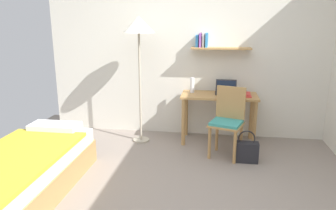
{
  "coord_description": "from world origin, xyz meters",
  "views": [
    {
      "loc": [
        0.37,
        -2.83,
        1.75
      ],
      "look_at": [
        -0.13,
        0.51,
        0.85
      ],
      "focal_mm": 34.33,
      "sensor_mm": 36.0,
      "label": 1
    }
  ],
  "objects_px": {
    "bed": "(21,175)",
    "handbag": "(246,151)",
    "desk_chair": "(228,119)",
    "water_bottle": "(192,85)",
    "desk": "(219,104)",
    "book_stack": "(245,94)",
    "standing_lamp": "(139,31)",
    "laptop": "(226,90)"
  },
  "relations": [
    {
      "from": "bed",
      "to": "book_stack",
      "type": "xyz_separation_m",
      "value": [
        2.31,
        1.82,
        0.5
      ]
    },
    {
      "from": "water_bottle",
      "to": "book_stack",
      "type": "relative_size",
      "value": 0.93
    },
    {
      "from": "laptop",
      "to": "desk_chair",
      "type": "bearing_deg",
      "value": -87.95
    },
    {
      "from": "bed",
      "to": "desk",
      "type": "distance_m",
      "value": 2.72
    },
    {
      "from": "laptop",
      "to": "standing_lamp",
      "type": "bearing_deg",
      "value": -169.81
    },
    {
      "from": "desk_chair",
      "to": "water_bottle",
      "type": "height_order",
      "value": "water_bottle"
    },
    {
      "from": "standing_lamp",
      "to": "water_bottle",
      "type": "height_order",
      "value": "standing_lamp"
    },
    {
      "from": "bed",
      "to": "water_bottle",
      "type": "height_order",
      "value": "water_bottle"
    },
    {
      "from": "bed",
      "to": "handbag",
      "type": "relative_size",
      "value": 4.62
    },
    {
      "from": "water_bottle",
      "to": "book_stack",
      "type": "height_order",
      "value": "water_bottle"
    },
    {
      "from": "desk_chair",
      "to": "water_bottle",
      "type": "distance_m",
      "value": 0.82
    },
    {
      "from": "desk",
      "to": "handbag",
      "type": "height_order",
      "value": "desk"
    },
    {
      "from": "desk",
      "to": "standing_lamp",
      "type": "xyz_separation_m",
      "value": [
        -1.13,
        -0.14,
        1.03
      ]
    },
    {
      "from": "laptop",
      "to": "handbag",
      "type": "xyz_separation_m",
      "value": [
        0.26,
        -0.74,
        -0.62
      ]
    },
    {
      "from": "desk",
      "to": "book_stack",
      "type": "bearing_deg",
      "value": -4.64
    },
    {
      "from": "book_stack",
      "to": "handbag",
      "type": "distance_m",
      "value": 0.87
    },
    {
      "from": "standing_lamp",
      "to": "laptop",
      "type": "bearing_deg",
      "value": 10.19
    },
    {
      "from": "desk_chair",
      "to": "standing_lamp",
      "type": "bearing_deg",
      "value": 164.65
    },
    {
      "from": "water_bottle",
      "to": "handbag",
      "type": "distance_m",
      "value": 1.25
    },
    {
      "from": "bed",
      "to": "water_bottle",
      "type": "xyz_separation_m",
      "value": [
        1.56,
        1.92,
        0.59
      ]
    },
    {
      "from": "laptop",
      "to": "book_stack",
      "type": "distance_m",
      "value": 0.28
    },
    {
      "from": "desk",
      "to": "handbag",
      "type": "relative_size",
      "value": 2.57
    },
    {
      "from": "standing_lamp",
      "to": "laptop",
      "type": "distance_m",
      "value": 1.5
    },
    {
      "from": "desk",
      "to": "desk_chair",
      "type": "height_order",
      "value": "desk_chair"
    },
    {
      "from": "water_bottle",
      "to": "book_stack",
      "type": "xyz_separation_m",
      "value": [
        0.75,
        -0.1,
        -0.09
      ]
    },
    {
      "from": "desk_chair",
      "to": "water_bottle",
      "type": "xyz_separation_m",
      "value": [
        -0.51,
        0.55,
        0.33
      ]
    },
    {
      "from": "water_bottle",
      "to": "handbag",
      "type": "relative_size",
      "value": 0.53
    },
    {
      "from": "bed",
      "to": "handbag",
      "type": "xyz_separation_m",
      "value": [
        2.31,
        1.19,
        -0.1
      ]
    },
    {
      "from": "desk_chair",
      "to": "standing_lamp",
      "type": "height_order",
      "value": "standing_lamp"
    },
    {
      "from": "desk",
      "to": "water_bottle",
      "type": "height_order",
      "value": "water_bottle"
    },
    {
      "from": "desk",
      "to": "desk_chair",
      "type": "relative_size",
      "value": 1.18
    },
    {
      "from": "bed",
      "to": "laptop",
      "type": "height_order",
      "value": "laptop"
    },
    {
      "from": "desk",
      "to": "standing_lamp",
      "type": "distance_m",
      "value": 1.53
    },
    {
      "from": "water_bottle",
      "to": "book_stack",
      "type": "distance_m",
      "value": 0.76
    },
    {
      "from": "desk_chair",
      "to": "laptop",
      "type": "xyz_separation_m",
      "value": [
        -0.02,
        0.56,
        0.26
      ]
    },
    {
      "from": "desk_chair",
      "to": "book_stack",
      "type": "xyz_separation_m",
      "value": [
        0.24,
        0.45,
        0.23
      ]
    },
    {
      "from": "bed",
      "to": "desk_chair",
      "type": "distance_m",
      "value": 2.5
    },
    {
      "from": "desk",
      "to": "book_stack",
      "type": "distance_m",
      "value": 0.39
    },
    {
      "from": "laptop",
      "to": "handbag",
      "type": "height_order",
      "value": "laptop"
    },
    {
      "from": "standing_lamp",
      "to": "handbag",
      "type": "height_order",
      "value": "standing_lamp"
    },
    {
      "from": "desk_chair",
      "to": "standing_lamp",
      "type": "relative_size",
      "value": 0.51
    },
    {
      "from": "desk_chair",
      "to": "book_stack",
      "type": "height_order",
      "value": "desk_chair"
    }
  ]
}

